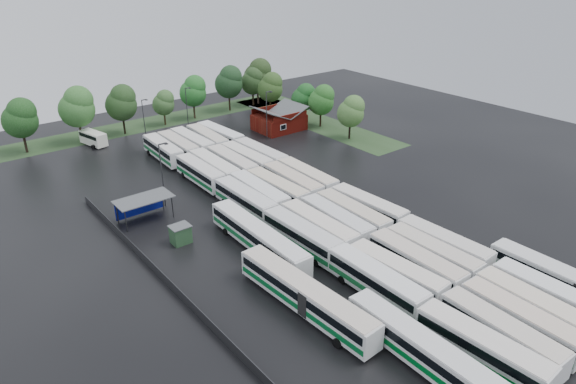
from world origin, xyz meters
TOP-DOWN VIEW (x-y plane):
  - ground at (0.00, 0.00)m, footprint 160.00×160.00m
  - brick_building at (24.00, 42.77)m, footprint 10.07×8.60m
  - wash_shed at (-17.20, 22.02)m, footprint 8.20×4.20m
  - utility_hut at (-16.20, 12.60)m, footprint 2.70×2.20m
  - grass_strip_north at (2.00, 64.80)m, footprint 80.00×10.00m
  - grass_strip_east at (34.00, 42.80)m, footprint 10.00×50.00m
  - west_fence at (-22.20, 8.00)m, footprint 0.10×50.00m
  - bus_r0c0 at (-4.60, -25.85)m, footprint 3.44×13.35m
  - bus_r0c1 at (-1.21, -25.82)m, footprint 3.22×12.99m
  - bus_r0c2 at (2.18, -25.93)m, footprint 3.05×12.84m
  - bus_r0c3 at (5.07, -25.92)m, footprint 3.11×13.07m
  - bus_r0c4 at (8.41, -26.00)m, footprint 2.83×12.95m
  - bus_r1c0 at (-4.36, -12.25)m, footprint 3.03×13.39m
  - bus_r1c1 at (-1.29, -12.44)m, footprint 3.35×12.94m
  - bus_r1c2 at (2.18, -12.53)m, footprint 3.12×13.26m
  - bus_r1c3 at (5.35, -12.59)m, footprint 2.82×12.96m
  - bus_r1c4 at (8.34, -12.08)m, footprint 3.12×13.02m
  - bus_r2c0 at (-4.38, 1.02)m, footprint 2.99×13.30m
  - bus_r2c1 at (-1.34, 1.16)m, footprint 2.95×13.36m
  - bus_r2c2 at (1.94, 1.13)m, footprint 3.40×13.15m
  - bus_r2c3 at (5.06, 1.12)m, footprint 3.13×13.10m
  - bus_r2c4 at (8.55, 1.32)m, footprint 3.24×13.00m
  - bus_r3c0 at (-4.22, 14.53)m, footprint 2.86×13.14m
  - bus_r3c1 at (-1.27, 15.15)m, footprint 3.27×13.25m
  - bus_r3c2 at (1.94, 14.73)m, footprint 2.95×13.04m
  - bus_r3c3 at (5.29, 14.98)m, footprint 3.31×13.22m
  - bus_r3c4 at (8.48, 15.07)m, footprint 3.20×13.12m
  - bus_r4c0 at (-4.21, 28.15)m, footprint 2.90×12.74m
  - bus_r4c1 at (-1.36, 28.27)m, footprint 3.18×13.38m
  - bus_r4c2 at (2.13, 28.09)m, footprint 3.17×13.29m
  - bus_r4c3 at (5.35, 28.32)m, footprint 2.96×13.05m
  - bus_r4c4 at (8.47, 28.22)m, footprint 3.04×13.23m
  - bus_r5c0 at (-4.28, 42.02)m, footprint 3.29×12.99m
  - bus_r5c1 at (-1.10, 42.07)m, footprint 2.94×12.82m
  - bus_r5c2 at (1.93, 42.01)m, footprint 2.83×13.11m
  - bus_r5c3 at (5.31, 41.99)m, footprint 3.37×13.12m
  - bus_r5c4 at (8.45, 42.25)m, footprint 3.40×13.18m
  - artic_bus_west_a at (-9.11, -23.12)m, footprint 3.13×19.11m
  - artic_bus_west_b at (-9.10, 4.30)m, footprint 3.24×19.51m
  - artic_bus_west_c at (-12.43, -9.20)m, footprint 3.57×19.88m
  - artic_bus_east at (12.20, -26.77)m, footprint 2.83×19.52m
  - minibus at (-11.76, 58.47)m, footprint 3.80×6.84m
  - tree_north_0 at (-23.45, 62.47)m, footprint 6.65×6.65m
  - tree_north_1 at (-12.87, 61.65)m, footprint 7.14×7.14m
  - tree_north_2 at (-3.87, 61.12)m, footprint 6.58×6.58m
  - tree_north_3 at (5.88, 61.57)m, footprint 4.90×4.90m
  - tree_north_4 at (13.64, 61.80)m, footprint 6.20×6.20m
  - tree_north_5 at (23.71, 62.15)m, footprint 6.73×6.73m
  - tree_north_6 at (32.94, 62.91)m, footprint 7.03×7.03m
  - tree_east_0 at (32.08, 28.60)m, footprint 5.65×5.65m
  - tree_east_1 at (32.86, 38.63)m, footprint 5.77×5.77m
  - tree_east_2 at (32.22, 44.09)m, footprint 5.39×5.36m
  - tree_east_3 at (30.30, 54.14)m, footprint 6.04×6.04m
  - tree_east_4 at (31.03, 62.42)m, footprint 5.99×5.99m
  - lamp_post_ne at (17.85, 38.78)m, footprint 1.59×0.31m
  - lamp_post_nw at (-12.72, 24.14)m, footprint 1.58×0.31m
  - lamp_post_back_w at (-2.56, 53.30)m, footprint 1.39×0.27m
  - lamp_post_back_e at (8.31, 55.22)m, footprint 1.44×0.28m
  - puddle_0 at (-3.97, -20.96)m, footprint 5.54×5.54m
  - puddle_1 at (10.20, -19.90)m, footprint 4.53×4.53m
  - puddle_2 at (-6.13, 3.63)m, footprint 5.71×5.71m
  - puddle_3 at (7.36, -4.68)m, footprint 3.71×3.71m
  - puddle_4 at (14.58, -19.30)m, footprint 2.62×2.62m

SIDE VIEW (x-z plane):
  - ground at x=0.00m, z-range 0.00..0.00m
  - puddle_0 at x=-3.97m, z-range 0.00..0.01m
  - puddle_1 at x=10.20m, z-range 0.00..0.01m
  - puddle_2 at x=-6.13m, z-range 0.00..0.01m
  - puddle_3 at x=7.36m, z-range 0.00..0.01m
  - puddle_4 at x=14.58m, z-range 0.00..0.01m
  - grass_strip_north at x=2.00m, z-range 0.00..0.01m
  - grass_strip_east at x=34.00m, z-range 0.00..0.01m
  - west_fence at x=-22.20m, z-range 0.00..1.20m
  - utility_hut at x=-16.20m, z-range 0.01..2.63m
  - minibus at x=-11.76m, z-range 0.15..2.98m
  - brick_building at x=24.00m, z-range -0.83..4.56m
  - bus_r4c0 at x=-4.21m, z-range 0.18..3.71m
  - bus_r0c2 at x=2.18m, z-range 0.18..3.73m
  - bus_r5c1 at x=-1.10m, z-range 0.18..3.73m
  - artic_bus_west_a at x=-9.11m, z-range 0.19..3.73m
  - bus_r1c1 at x=-1.29m, z-range 0.18..3.75m
  - bus_r5c0 at x=-4.28m, z-range 0.18..3.77m
  - bus_r2c4 at x=8.55m, z-range 0.18..3.77m
  - bus_r0c1 at x=-1.21m, z-range 0.18..3.77m
  - bus_r0c4 at x=8.41m, z-range 0.18..3.78m
  - bus_r1c3 at x=5.35m, z-range 0.18..3.78m
  - bus_r1c4 at x=8.34m, z-range 0.18..3.78m
  - bus_r5c3 at x=5.31m, z-range 0.18..3.80m
  - bus_r0c3 at x=5.07m, z-range 0.18..3.80m
  - bus_r3c2 at x=1.94m, z-range 0.18..3.80m
  - bus_r4c3 at x=5.35m, z-range 0.18..3.80m
  - bus_r2c2 at x=1.94m, z-range 0.18..3.81m
  - bus_r2c3 at x=5.06m, z-range 0.18..3.81m
  - bus_r3c4 at x=8.48m, z-range 0.18..3.81m
  - bus_r5c4 at x=8.45m, z-range 0.18..3.82m
  - artic_bus_west_b at x=-9.10m, z-range 0.20..3.81m
  - bus_r5c2 at x=1.93m, z-range 0.18..3.83m
  - artic_bus_east at x=12.20m, z-range 0.20..3.82m
  - bus_r3c3 at x=5.29m, z-range 0.18..3.84m
  - bus_r3c0 at x=-4.22m, z-range 0.18..3.84m
  - bus_r3c1 at x=-1.27m, z-range 0.18..3.84m
  - bus_r4c4 at x=8.47m, z-range 0.18..3.85m
  - bus_r1c2 at x=2.18m, z-range 0.18..3.86m
  - bus_r4c2 at x=2.13m, z-range 0.18..3.86m
  - bus_r0c0 at x=-4.60m, z-range 0.18..3.87m
  - bus_r2c0 at x=-4.38m, z-range 0.18..3.88m
  - artic_bus_west_c at x=-12.43m, z-range 0.20..3.87m
  - bus_r4c1 at x=-1.36m, z-range 0.19..3.89m
  - bus_r2c1 at x=-1.34m, z-range 0.19..3.90m
  - bus_r1c0 at x=-4.36m, z-range 0.19..3.90m
  - wash_shed at x=-17.20m, z-range 1.20..4.78m
  - tree_north_3 at x=5.88m, z-range 1.16..9.28m
  - lamp_post_back_w at x=-2.56m, z-range 0.73..9.75m
  - lamp_post_back_e at x=8.31m, z-range 0.76..10.13m
  - tree_east_2 at x=32.22m, z-range 1.27..10.15m
  - lamp_post_nw at x=-12.72m, z-range 0.83..11.07m
  - lamp_post_ne at x=17.85m, z-range 0.83..11.15m
  - tree_east_0 at x=32.08m, z-range 1.34..10.70m
  - tree_east_1 at x=32.86m, z-range 1.37..10.93m
  - tree_east_4 at x=31.03m, z-range 1.42..11.34m
  - tree_east_3 at x=30.30m, z-range 1.44..11.45m
  - tree_north_4 at x=13.64m, z-range 1.47..11.74m
  - tree_north_2 at x=-3.87m, z-range 1.56..12.45m
  - tree_north_0 at x=-23.45m, z-range 1.58..12.58m
  - tree_north_5 at x=23.71m, z-range 1.60..12.75m
  - tree_north_6 at x=32.94m, z-range 1.67..13.31m
  - tree_north_1 at x=-12.87m, z-range 1.70..13.52m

